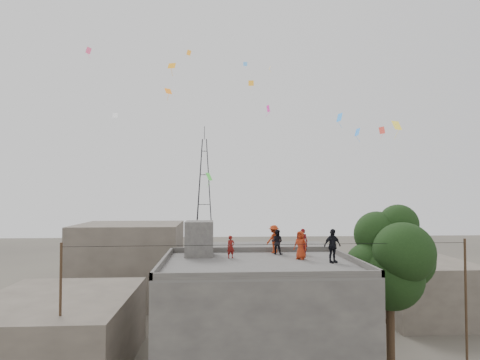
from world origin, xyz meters
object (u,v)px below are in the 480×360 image
object	(u,v)px
stair_head_box	(199,238)
person_dark_adult	(332,246)
transmission_tower	(204,198)
person_red_adult	(303,242)
tree	(392,260)

from	to	relation	value
stair_head_box	person_dark_adult	xyz separation A→B (m)	(7.03, -2.82, -0.12)
transmission_tower	person_red_adult	world-z (taller)	transmission_tower
person_red_adult	stair_head_box	bearing A→B (deg)	23.36
stair_head_box	person_dark_adult	bearing A→B (deg)	-21.86
tree	person_red_adult	xyz separation A→B (m)	(-4.49, 1.95, 0.77)
transmission_tower	tree	bearing A→B (deg)	-73.91
transmission_tower	person_red_adult	xyz separation A→B (m)	(6.88, -37.46, -2.20)
stair_head_box	tree	xyz separation A→B (m)	(10.57, -2.00, -1.00)
tree	person_red_adult	bearing A→B (deg)	156.56
stair_head_box	person_red_adult	world-z (taller)	stair_head_box
tree	person_dark_adult	bearing A→B (deg)	-166.98
tree	person_red_adult	distance (m)	4.95
tree	person_dark_adult	distance (m)	3.73
tree	person_dark_adult	size ratio (longest dim) A/B	5.16
stair_head_box	transmission_tower	world-z (taller)	transmission_tower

